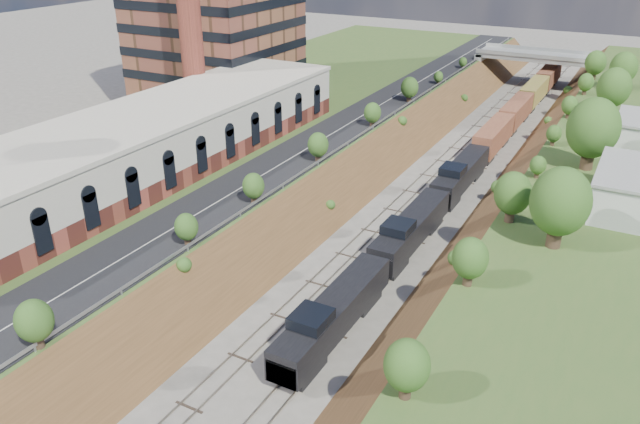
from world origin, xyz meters
TOP-DOWN VIEW (x-y plane):
  - platform_left at (-33.00, 60.00)m, footprint 44.00×180.00m
  - embankment_left at (-11.00, 60.00)m, footprint 10.00×180.00m
  - embankment_right at (11.00, 60.00)m, footprint 10.00×180.00m
  - rail_left_track at (-2.60, 60.00)m, footprint 1.58×180.00m
  - rail_right_track at (2.60, 60.00)m, footprint 1.58×180.00m
  - road at (-15.50, 60.00)m, footprint 8.00×180.00m
  - guardrail at (-11.40, 59.80)m, footprint 0.10×171.00m
  - commercial_building at (-28.00, 38.00)m, footprint 14.30×62.30m
  - overpass at (0.00, 122.00)m, footprint 24.50×8.30m
  - tree_right_large at (17.00, 40.00)m, footprint 5.25×5.25m
  - tree_left_crest at (-11.80, 20.00)m, footprint 2.45×2.45m
  - freight_train at (2.60, 75.41)m, footprint 2.81×113.62m

SIDE VIEW (x-z plane):
  - embankment_left at x=-11.00m, z-range -5.00..5.00m
  - embankment_right at x=11.00m, z-range -5.00..5.00m
  - rail_left_track at x=-2.60m, z-range 0.00..0.18m
  - rail_right_track at x=2.60m, z-range 0.00..0.18m
  - freight_train at x=2.60m, z-range 0.15..4.70m
  - platform_left at x=-33.00m, z-range 0.00..5.00m
  - overpass at x=0.00m, z-range 1.22..8.62m
  - road at x=-15.50m, z-range 5.00..5.10m
  - guardrail at x=-11.40m, z-range 5.20..5.90m
  - tree_left_crest at x=-11.80m, z-range 5.26..8.82m
  - commercial_building at x=-28.00m, z-range 5.01..12.01m
  - tree_right_large at x=17.00m, z-range 5.58..13.19m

